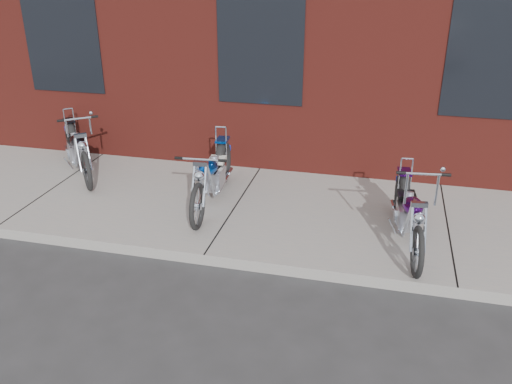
# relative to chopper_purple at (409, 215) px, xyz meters

# --- Properties ---
(ground) EXTENTS (120.00, 120.00, 0.00)m
(ground) POSITION_rel_chopper_purple_xyz_m (-2.44, -0.95, -0.53)
(ground) COLOR #2E2E2F
(ground) RESTS_ON ground
(sidewalk) EXTENTS (22.00, 3.00, 0.15)m
(sidewalk) POSITION_rel_chopper_purple_xyz_m (-2.44, 0.55, -0.46)
(sidewalk) COLOR gray
(sidewalk) RESTS_ON ground
(chopper_purple) EXTENTS (0.52, 2.12, 1.19)m
(chopper_purple) POSITION_rel_chopper_purple_xyz_m (0.00, 0.00, 0.00)
(chopper_purple) COLOR black
(chopper_purple) RESTS_ON sidewalk
(chopper_blue) EXTENTS (0.55, 2.25, 0.98)m
(chopper_blue) POSITION_rel_chopper_purple_xyz_m (-2.80, 0.56, 0.02)
(chopper_blue) COLOR black
(chopper_blue) RESTS_ON sidewalk
(chopper_third) EXTENTS (1.47, 1.76, 1.11)m
(chopper_third) POSITION_rel_chopper_purple_xyz_m (-5.36, 1.16, 0.01)
(chopper_third) COLOR black
(chopper_third) RESTS_ON sidewalk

